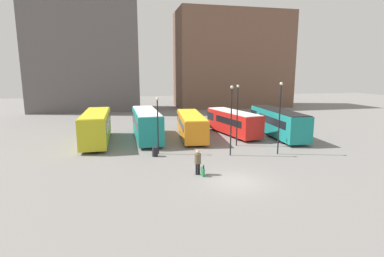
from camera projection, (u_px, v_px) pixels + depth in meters
The scene contains 15 objects.
ground_plane at pixel (236, 182), 20.77m from camera, with size 160.00×160.00×0.00m, color slate.
building_block_left at pixel (83, 29), 58.58m from camera, with size 20.72×10.26×31.85m.
building_block_right at pixel (232, 60), 66.49m from camera, with size 24.85×10.86×20.51m.
bus_0 at pixel (96, 126), 32.17m from camera, with size 2.62×10.28×3.32m.
bus_1 at pixel (146, 124), 33.87m from camera, with size 2.76×10.30×3.31m.
bus_2 at pixel (191, 125), 34.95m from camera, with size 3.65×10.78×2.74m.
bus_3 at pixel (233, 122), 36.39m from camera, with size 3.99×9.61×2.89m.
bus_4 at pixel (277, 122), 35.55m from camera, with size 3.32×11.59×3.17m.
traveler at pixel (198, 160), 22.02m from camera, with size 0.51×0.51×1.87m.
suitcase at pixel (203, 172), 21.81m from camera, with size 0.20×0.44×0.88m.
lamp_post_0 at pixel (237, 111), 30.43m from camera, with size 0.28×0.28×6.27m.
lamp_post_1 at pixel (158, 121), 27.32m from camera, with size 0.28×0.28×5.28m.
lamp_post_2 at pixel (231, 115), 26.73m from camera, with size 0.28×0.28×6.34m.
lamp_post_3 at pixel (280, 113), 27.17m from camera, with size 0.28×0.28×6.62m.
trash_bin at pixel (155, 152), 27.00m from camera, with size 0.52×0.52×0.85m.
Camera 1 is at (-7.39, -18.57, 7.41)m, focal length 28.00 mm.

